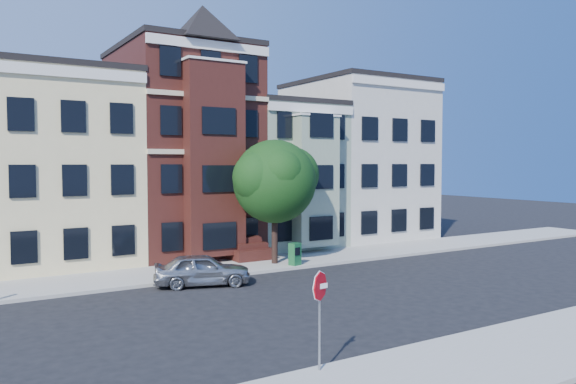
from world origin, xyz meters
TOP-DOWN VIEW (x-y plane):
  - ground at (0.00, 0.00)m, footprint 120.00×120.00m
  - far_sidewalk at (0.00, 8.00)m, footprint 60.00×4.00m
  - near_sidewalk at (0.00, -8.00)m, footprint 60.00×4.00m
  - house_yellow at (-7.00, 14.50)m, footprint 7.00×9.00m
  - house_brown at (0.00, 14.50)m, footprint 7.00×9.00m
  - house_green at (6.50, 14.50)m, footprint 6.00×9.00m
  - house_cream at (13.50, 14.50)m, footprint 8.00×9.00m
  - street_tree at (2.46, 7.45)m, footprint 8.44×8.44m
  - parked_car at (-2.64, 5.05)m, footprint 4.53×2.93m
  - newspaper_box at (3.07, 6.42)m, footprint 0.62×0.58m
  - stop_sign at (-4.24, -6.30)m, footprint 0.80×0.21m

SIDE VIEW (x-z plane):
  - ground at x=0.00m, z-range 0.00..0.00m
  - far_sidewalk at x=0.00m, z-range 0.00..0.15m
  - near_sidewalk at x=0.00m, z-range 0.00..0.15m
  - parked_car at x=-2.64m, z-range 0.00..1.44m
  - newspaper_box at x=3.07m, z-range 0.15..1.30m
  - stop_sign at x=-4.24m, z-range 0.15..3.04m
  - street_tree at x=2.46m, z-range 0.15..8.17m
  - house_green at x=6.50m, z-range 0.00..9.00m
  - house_yellow at x=-7.00m, z-range 0.00..10.00m
  - house_cream at x=13.50m, z-range 0.00..11.00m
  - house_brown at x=0.00m, z-range 0.00..12.00m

